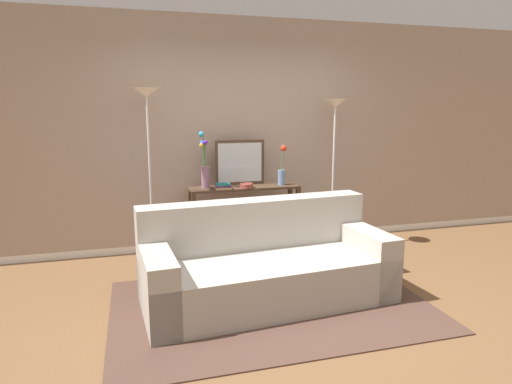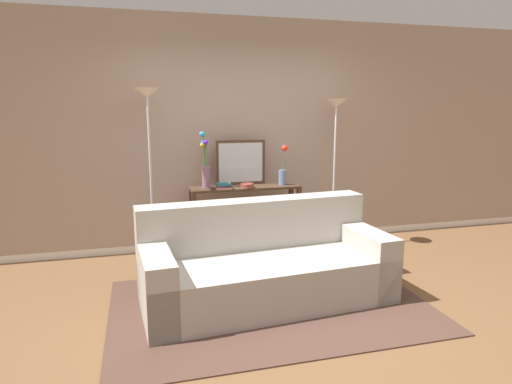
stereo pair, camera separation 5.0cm
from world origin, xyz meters
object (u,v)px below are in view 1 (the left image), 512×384
Objects in this scene: couch at (265,267)px; wall_mirror at (240,162)px; floor_lamp_left at (148,128)px; vase_short_flowers at (282,169)px; book_row_under_console at (217,250)px; console_table at (245,208)px; fruit_bowl at (247,186)px; book_stack at (223,186)px; floor_lamp_right at (334,132)px; vase_tall_flowers at (205,166)px.

wall_mirror reaches higher than couch.
vase_short_flowers is (1.55, 0.09, -0.51)m from floor_lamp_left.
vase_short_flowers reaches higher than book_row_under_console.
book_row_under_console is (-0.35, -0.00, -0.50)m from console_table.
fruit_bowl is at bearing -15.53° from book_row_under_console.
console_table is 0.54m from wall_mirror.
book_row_under_console is (-0.35, 0.10, -0.78)m from fruit_bowl.
fruit_bowl is (-0.47, -0.10, -0.17)m from vase_short_flowers.
vase_short_flowers is at bearing 7.12° from book_stack.
fruit_bowl is at bearing -179.62° from floor_lamp_right.
floor_lamp_left is 5.37× the size of book_row_under_console.
wall_mirror reaches higher than fruit_bowl.
couch is at bearing -76.90° from vase_tall_flowers.
vase_tall_flowers is at bearing 163.28° from fruit_bowl.
couch reaches higher than fruit_bowl.
fruit_bowl is (0.46, -0.14, -0.22)m from vase_tall_flowers.
console_table is at bearing 175.32° from floor_lamp_right.
fruit_bowl is at bearing -0.71° from book_stack.
couch is 4.75× the size of vase_short_flowers.
vase_short_flowers is (0.49, -0.14, -0.07)m from wall_mirror.
floor_lamp_right reaches higher than book_row_under_console.
couch is 1.24× the size of floor_lamp_right.
book_row_under_console is at bearing 179.96° from vase_short_flowers.
wall_mirror is 3.93× the size of fruit_bowl.
book_stack is (-1.37, -0.00, -0.60)m from floor_lamp_right.
book_stack is at bearing -172.88° from vase_short_flowers.
vase_short_flowers is (0.61, 1.33, 0.70)m from couch.
floor_lamp_left is at bearing -168.05° from wall_mirror.
fruit_bowl is 0.82× the size of book_stack.
floor_lamp_right is at bearing -11.37° from wall_mirror.
floor_lamp_left is at bearing -175.27° from console_table.
couch is at bearing -134.84° from floor_lamp_right.
vase_tall_flowers is at bearing -168.17° from wall_mirror.
floor_lamp_right is 1.61m from vase_tall_flowers.
floor_lamp_left is 2.18m from floor_lamp_right.
vase_tall_flowers reaches higher than wall_mirror.
couch is 1.37m from book_row_under_console.
floor_lamp_left is at bearing -173.04° from book_row_under_console.
console_table is 2.00× the size of vase_tall_flowers.
vase_tall_flowers is (-0.32, 1.38, 0.75)m from couch.
book_row_under_console is at bearing 6.96° from floor_lamp_left.
fruit_bowl is at bearing 83.40° from couch.
book_stack is (-0.28, 0.00, 0.00)m from fruit_bowl.
fruit_bowl reaches higher than console_table.
floor_lamp_left is at bearing 179.73° from book_stack.
couch reaches higher than book_stack.
book_stack reaches higher than book_row_under_console.
console_table reaches higher than book_row_under_console.
book_stack is (-0.28, -0.09, 0.29)m from console_table.
floor_lamp_left is 10.30× the size of book_stack.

